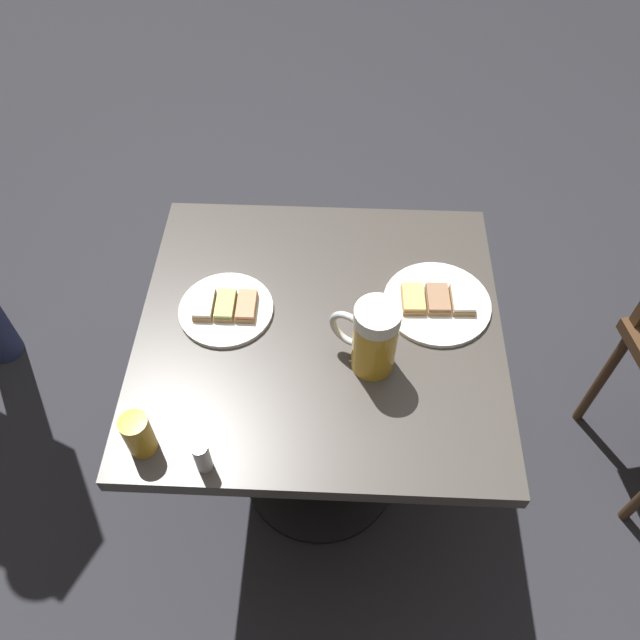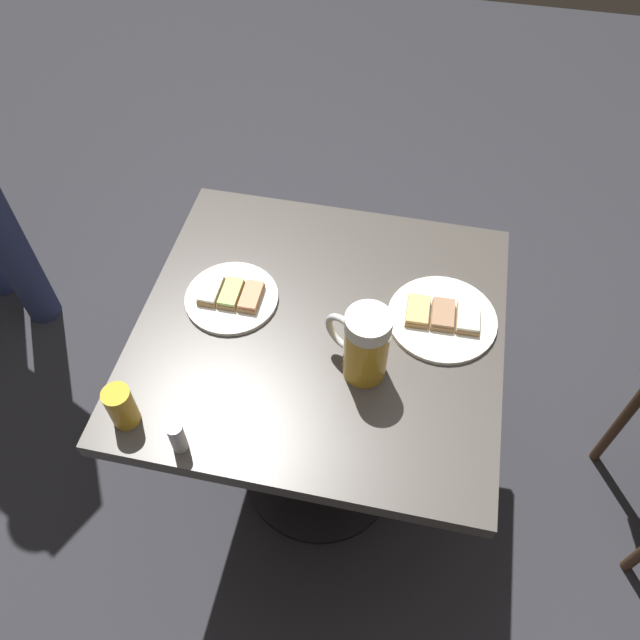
# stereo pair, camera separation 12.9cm
# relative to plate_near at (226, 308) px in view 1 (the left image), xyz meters

# --- Properties ---
(ground_plane) EXTENTS (6.00, 6.00, 0.00)m
(ground_plane) POSITION_rel_plate_near_xyz_m (-0.03, -0.20, -0.72)
(ground_plane) COLOR #28282D
(cafe_table) EXTENTS (0.72, 0.75, 0.71)m
(cafe_table) POSITION_rel_plate_near_xyz_m (-0.03, -0.20, -0.17)
(cafe_table) COLOR black
(cafe_table) RESTS_ON ground_plane
(plate_near) EXTENTS (0.20, 0.20, 0.03)m
(plate_near) POSITION_rel_plate_near_xyz_m (0.00, 0.00, 0.00)
(plate_near) COLOR white
(plate_near) RESTS_ON cafe_table
(plate_far) EXTENTS (0.23, 0.23, 0.03)m
(plate_far) POSITION_rel_plate_near_xyz_m (0.04, -0.44, -0.00)
(plate_far) COLOR white
(plate_far) RESTS_ON cafe_table
(beer_mug) EXTENTS (0.10, 0.13, 0.17)m
(beer_mug) POSITION_rel_plate_near_xyz_m (-0.12, -0.30, 0.07)
(beer_mug) COLOR gold
(beer_mug) RESTS_ON cafe_table
(beer_glass_small) EXTENTS (0.05, 0.05, 0.09)m
(beer_glass_small) POSITION_rel_plate_near_xyz_m (-0.32, 0.11, 0.04)
(beer_glass_small) COLOR gold
(beer_glass_small) RESTS_ON cafe_table
(salt_shaker) EXTENTS (0.03, 0.03, 0.07)m
(salt_shaker) POSITION_rel_plate_near_xyz_m (-0.35, -0.01, 0.03)
(salt_shaker) COLOR silver
(salt_shaker) RESTS_ON cafe_table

